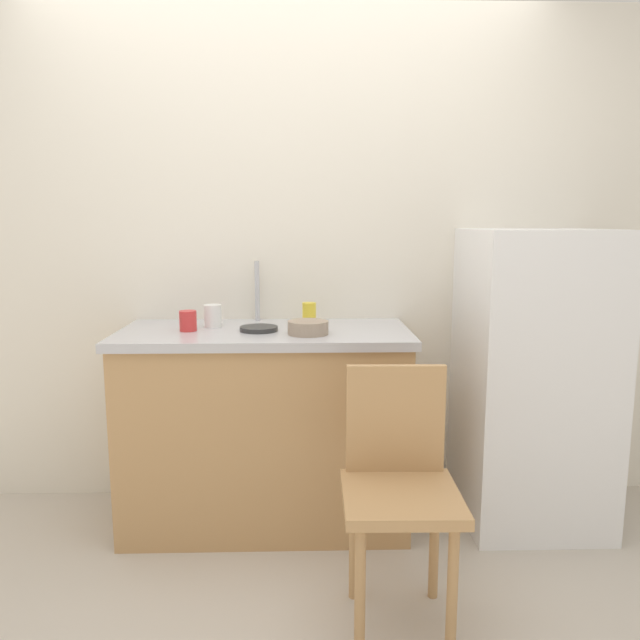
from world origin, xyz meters
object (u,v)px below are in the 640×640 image
terracotta_bowl (308,328)px  cup_yellow (309,313)px  cup_red (188,321)px  hotplate (259,329)px  chair (399,482)px  cup_white (213,316)px  refrigerator (533,378)px

terracotta_bowl → cup_yellow: cup_yellow is taller
cup_red → hotplate: bearing=-1.6°
chair → cup_white: 1.19m
terracotta_bowl → hotplate: (-0.22, 0.09, -0.02)m
refrigerator → chair: bearing=-135.9°
refrigerator → hotplate: bearing=-178.8°
chair → terracotta_bowl: size_ratio=5.03×
refrigerator → cup_red: refrigerator is taller
chair → hotplate: hotplate is taller
cup_white → cup_yellow: same height
hotplate → cup_yellow: (0.23, 0.17, 0.04)m
terracotta_bowl → hotplate: 0.24m
terracotta_bowl → cup_white: cup_white is taller
terracotta_bowl → cup_red: 0.54m
cup_white → refrigerator: bearing=-3.1°
chair → cup_yellow: (-0.30, 0.85, 0.47)m
refrigerator → chair: size_ratio=1.54×
cup_red → cup_yellow: cup_yellow is taller
cup_red → cup_yellow: size_ratio=0.87×
chair → cup_red: bearing=141.9°
terracotta_bowl → cup_red: bearing=169.9°
chair → cup_red: size_ratio=9.79×
refrigerator → cup_white: size_ratio=13.15×
hotplate → chair: bearing=-52.0°
refrigerator → hotplate: size_ratio=8.05×
terracotta_bowl → cup_red: size_ratio=1.95×
cup_red → terracotta_bowl: bearing=-10.1°
hotplate → cup_white: bearing=153.8°
hotplate → cup_white: size_ratio=1.63×
terracotta_bowl → cup_yellow: 0.26m
refrigerator → cup_yellow: size_ratio=13.14×
cup_white → hotplate: bearing=-26.2°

